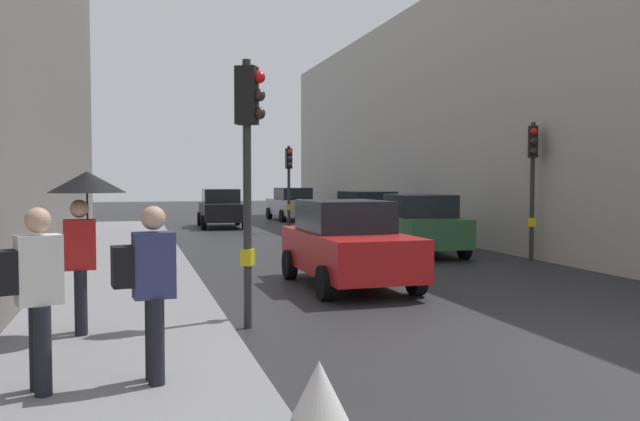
# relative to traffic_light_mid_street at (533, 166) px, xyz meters

# --- Properties ---
(ground_plane) EXTENTS (120.00, 120.00, 0.00)m
(ground_plane) POSITION_rel_traffic_light_mid_street_xyz_m (-4.32, -8.00, -2.57)
(ground_plane) COLOR #28282B
(sidewalk_kerb) EXTENTS (3.01, 40.00, 0.16)m
(sidewalk_kerb) POSITION_rel_traffic_light_mid_street_xyz_m (-10.46, -2.00, -2.49)
(sidewalk_kerb) COLOR gray
(sidewalk_kerb) RESTS_ON ground
(building_facade_right) EXTENTS (12.00, 34.33, 9.00)m
(building_facade_right) POSITION_rel_traffic_light_mid_street_xyz_m (6.31, 8.95, 1.93)
(building_facade_right) COLOR #B2ADA3
(building_facade_right) RESTS_ON ground
(traffic_light_mid_street) EXTENTS (0.36, 0.45, 3.72)m
(traffic_light_mid_street) POSITION_rel_traffic_light_mid_street_xyz_m (0.00, 0.00, 0.00)
(traffic_light_mid_street) COLOR #2D2D2D
(traffic_light_mid_street) RESTS_ON ground
(traffic_light_near_right) EXTENTS (0.45, 0.36, 3.93)m
(traffic_light_near_right) POSITION_rel_traffic_light_mid_street_xyz_m (-8.64, -5.72, 0.14)
(traffic_light_near_right) COLOR #2D2D2D
(traffic_light_near_right) RESTS_ON ground
(traffic_light_far_median) EXTENTS (0.24, 0.43, 3.58)m
(traffic_light_far_median) POSITION_rel_traffic_light_mid_street_xyz_m (-4.06, 11.10, -0.09)
(traffic_light_far_median) COLOR #2D2D2D
(traffic_light_far_median) RESTS_ON ground
(car_blue_van) EXTENTS (2.21, 4.30, 1.76)m
(car_blue_van) POSITION_rel_traffic_light_mid_street_xyz_m (-1.93, 7.75, -1.69)
(car_blue_van) COLOR navy
(car_blue_van) RESTS_ON ground
(car_green_estate) EXTENTS (2.28, 4.33, 1.76)m
(car_green_estate) POSITION_rel_traffic_light_mid_street_xyz_m (-2.25, 2.37, -1.69)
(car_green_estate) COLOR #2D6038
(car_green_estate) RESTS_ON ground
(car_silver_hatchback) EXTENTS (2.20, 4.29, 1.76)m
(car_silver_hatchback) POSITION_rel_traffic_light_mid_street_xyz_m (-2.00, 19.11, -1.69)
(car_silver_hatchback) COLOR #BCBCC1
(car_silver_hatchback) RESTS_ON ground
(car_red_sedan) EXTENTS (2.04, 4.21, 1.76)m
(car_red_sedan) POSITION_rel_traffic_light_mid_street_xyz_m (-6.05, -2.50, -1.69)
(car_red_sedan) COLOR red
(car_red_sedan) RESTS_ON ground
(car_dark_suv) EXTENTS (2.13, 4.26, 1.76)m
(car_dark_suv) POSITION_rel_traffic_light_mid_street_xyz_m (-6.35, 15.02, -1.69)
(car_dark_suv) COLOR black
(car_dark_suv) RESTS_ON ground
(pedestrian_with_umbrella) EXTENTS (1.00, 1.00, 2.14)m
(pedestrian_with_umbrella) POSITION_rel_traffic_light_mid_street_xyz_m (-10.87, -6.10, -0.73)
(pedestrian_with_umbrella) COLOR black
(pedestrian_with_umbrella) RESTS_ON sidewalk_kerb
(pedestrian_with_grey_backpack) EXTENTS (0.63, 0.37, 1.77)m
(pedestrian_with_grey_backpack) POSITION_rel_traffic_light_mid_street_xyz_m (-10.12, -8.50, -1.40)
(pedestrian_with_grey_backpack) COLOR black
(pedestrian_with_grey_backpack) RESTS_ON sidewalk_kerb
(pedestrian_with_black_backpack) EXTENTS (0.66, 0.45, 1.77)m
(pedestrian_with_black_backpack) POSITION_rel_traffic_light_mid_street_xyz_m (-11.17, -8.56, -1.40)
(pedestrian_with_black_backpack) COLOR black
(pedestrian_with_black_backpack) RESTS_ON sidewalk_kerb
(warning_sign_triangle) EXTENTS (0.64, 0.64, 0.65)m
(warning_sign_triangle) POSITION_rel_traffic_light_mid_street_xyz_m (-8.76, -9.88, -2.24)
(warning_sign_triangle) COLOR silver
(warning_sign_triangle) RESTS_ON ground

